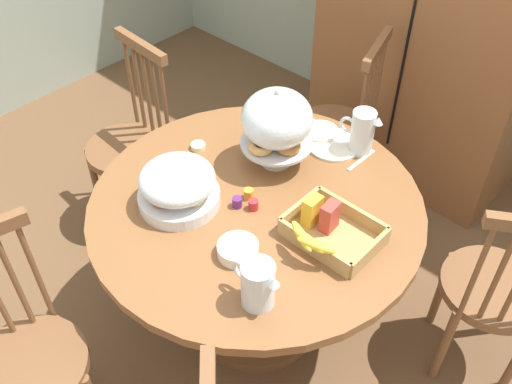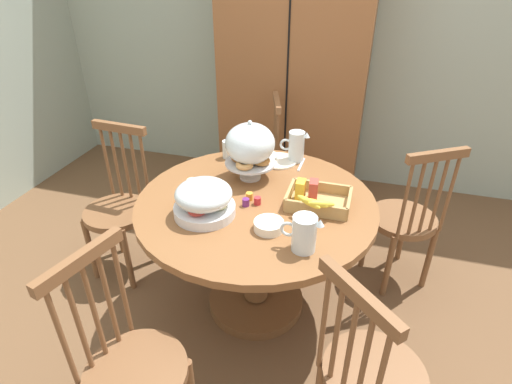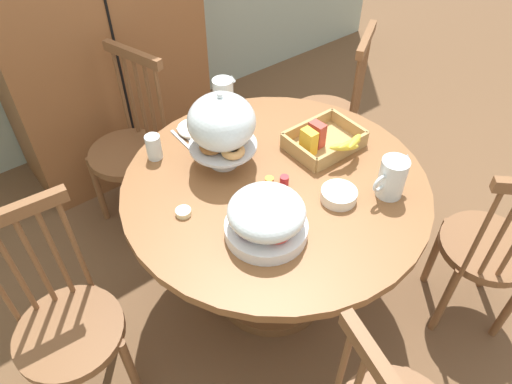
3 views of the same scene
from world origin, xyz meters
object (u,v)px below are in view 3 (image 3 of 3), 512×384
object	(u,v)px
fruit_platter_covered	(266,217)
butter_dish	(183,212)
pastry_stand_with_dome	(222,125)
orange_juice_pitcher	(392,179)
windsor_chair_facing_door	(329,117)
windsor_chair_host_seat	(68,328)
milk_pitcher	(223,99)
china_plate_large	(213,126)
windsor_chair_far_side	(131,151)
china_plate_small	(194,128)
drinking_glass	(154,147)
cereal_basket	(325,141)
wooden_armoire	(88,10)
windsor_chair_by_cabinet	(488,251)
dining_table	(274,216)
cereal_bowl	(339,195)

from	to	relation	value
fruit_platter_covered	butter_dish	distance (m)	0.33
pastry_stand_with_dome	orange_juice_pitcher	distance (m)	0.69
windsor_chair_facing_door	orange_juice_pitcher	xyz separation A→B (m)	(-0.49, -0.79, 0.36)
windsor_chair_host_seat	milk_pitcher	world-z (taller)	windsor_chair_host_seat
fruit_platter_covered	butter_dish	bearing A→B (deg)	124.90
windsor_chair_facing_door	milk_pitcher	world-z (taller)	windsor_chair_facing_door
china_plate_large	milk_pitcher	bearing A→B (deg)	26.66
windsor_chair_far_side	china_plate_large	size ratio (longest dim) A/B	4.43
milk_pitcher	china_plate_small	size ratio (longest dim) A/B	1.24
milk_pitcher	orange_juice_pitcher	bearing A→B (deg)	-76.34
windsor_chair_far_side	fruit_platter_covered	size ratio (longest dim) A/B	3.25
fruit_platter_covered	drinking_glass	world-z (taller)	fruit_platter_covered
windsor_chair_host_seat	cereal_basket	size ratio (longest dim) A/B	3.09
wooden_armoire	windsor_chair_by_cabinet	world-z (taller)	wooden_armoire
dining_table	cereal_basket	distance (m)	0.39
dining_table	pastry_stand_with_dome	distance (m)	0.47
cereal_basket	china_plate_large	xyz separation A→B (m)	(-0.29, 0.43, -0.04)
cereal_basket	butter_dish	distance (m)	0.69
pastry_stand_with_dome	fruit_platter_covered	distance (m)	0.44
wooden_armoire	dining_table	size ratio (longest dim) A/B	1.58
cereal_bowl	drinking_glass	distance (m)	0.79
china_plate_large	china_plate_small	world-z (taller)	china_plate_small
china_plate_large	cereal_bowl	size ratio (longest dim) A/B	1.57
wooden_armoire	china_plate_small	bearing A→B (deg)	-88.24
windsor_chair_facing_door	fruit_platter_covered	bearing A→B (deg)	-146.55
orange_juice_pitcher	butter_dish	world-z (taller)	orange_juice_pitcher
dining_table	china_plate_large	bearing A→B (deg)	88.90
orange_juice_pitcher	china_plate_small	size ratio (longest dim) A/B	1.25
milk_pitcher	cereal_basket	bearing A→B (deg)	-67.52
fruit_platter_covered	windsor_chair_host_seat	bearing A→B (deg)	158.36
butter_dish	china_plate_large	bearing A→B (deg)	44.36
windsor_chair_facing_door	china_plate_large	size ratio (longest dim) A/B	4.43
pastry_stand_with_dome	drinking_glass	bearing A→B (deg)	134.83
dining_table	china_plate_large	distance (m)	0.51
cereal_bowl	china_plate_small	bearing A→B (deg)	106.01
fruit_platter_covered	windsor_chair_by_cabinet	bearing A→B (deg)	-28.86
pastry_stand_with_dome	cereal_basket	world-z (taller)	pastry_stand_with_dome
orange_juice_pitcher	drinking_glass	bearing A→B (deg)	129.04
china_plate_large	cereal_bowl	world-z (taller)	cereal_bowl
windsor_chair_facing_door	orange_juice_pitcher	world-z (taller)	windsor_chair_facing_door
wooden_armoire	china_plate_large	distance (m)	1.02
cereal_basket	drinking_glass	distance (m)	0.73
dining_table	cereal_bowl	size ratio (longest dim) A/B	8.88
china_plate_small	windsor_chair_facing_door	bearing A→B (deg)	-1.32
windsor_chair_host_seat	orange_juice_pitcher	world-z (taller)	windsor_chair_host_seat
wooden_armoire	butter_dish	bearing A→B (deg)	-101.56
windsor_chair_by_cabinet	windsor_chair_far_side	xyz separation A→B (m)	(-0.90, 1.55, 0.00)
orange_juice_pitcher	pastry_stand_with_dome	bearing A→B (deg)	126.51
pastry_stand_with_dome	cereal_bowl	world-z (taller)	pastry_stand_with_dome
china_plate_large	china_plate_small	xyz separation A→B (m)	(-0.09, 0.03, 0.01)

